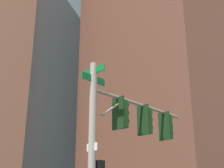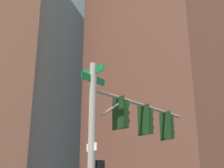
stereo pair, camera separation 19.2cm
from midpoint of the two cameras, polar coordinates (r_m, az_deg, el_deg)
The scene contains 2 objects.
signal_pole_assembly at distance 11.76m, azimuth 2.03°, elevation -7.99°, with size 2.20×5.27×6.04m.
building_glass_tower at distance 74.12m, azimuth -17.86°, elevation 12.15°, with size 33.15×30.17×79.52m, color #8CB2C6.
Camera 1 is at (-9.18, 4.18, 1.57)m, focal length 53.19 mm.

